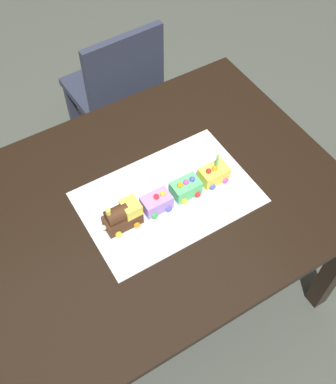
# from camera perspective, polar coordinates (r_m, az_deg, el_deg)

# --- Properties ---
(ground_plane) EXTENTS (8.00, 8.00, 0.00)m
(ground_plane) POSITION_cam_1_polar(r_m,az_deg,el_deg) (2.26, -2.07, -11.91)
(ground_plane) COLOR #474C44
(dining_table) EXTENTS (1.40, 1.00, 0.74)m
(dining_table) POSITION_cam_1_polar(r_m,az_deg,el_deg) (1.71, -2.69, -3.20)
(dining_table) COLOR black
(dining_table) RESTS_ON ground
(chair) EXTENTS (0.42, 0.42, 0.86)m
(chair) POSITION_cam_1_polar(r_m,az_deg,el_deg) (2.41, -6.31, 12.25)
(chair) COLOR #2D3347
(chair) RESTS_ON ground
(cake_board) EXTENTS (0.60, 0.40, 0.00)m
(cake_board) POSITION_cam_1_polar(r_m,az_deg,el_deg) (1.62, -0.00, -0.66)
(cake_board) COLOR silver
(cake_board) RESTS_ON dining_table
(cake_locomotive) EXTENTS (0.14, 0.08, 0.12)m
(cake_locomotive) POSITION_cam_1_polar(r_m,az_deg,el_deg) (1.53, -5.62, -2.94)
(cake_locomotive) COLOR #472816
(cake_locomotive) RESTS_ON cake_board
(cake_car_hopper_lavender) EXTENTS (0.10, 0.08, 0.07)m
(cake_car_hopper_lavender) POSITION_cam_1_polar(r_m,az_deg,el_deg) (1.57, -1.41, -1.27)
(cake_car_hopper_lavender) COLOR #AD84E0
(cake_car_hopper_lavender) RESTS_ON cake_board
(cake_car_gondola_mint_green) EXTENTS (0.10, 0.08, 0.07)m
(cake_car_gondola_mint_green) POSITION_cam_1_polar(r_m,az_deg,el_deg) (1.61, 2.20, 0.52)
(cake_car_gondola_mint_green) COLOR #59CC7A
(cake_car_gondola_mint_green) RESTS_ON cake_board
(cake_car_tanker_lemon) EXTENTS (0.10, 0.08, 0.07)m
(cake_car_tanker_lemon) POSITION_cam_1_polar(r_m,az_deg,el_deg) (1.65, 5.64, 2.20)
(cake_car_tanker_lemon) COLOR #F4E04C
(cake_car_tanker_lemon) RESTS_ON cake_board
(birthday_candle) EXTENTS (0.01, 0.01, 0.06)m
(birthday_candle) POSITION_cam_1_polar(r_m,az_deg,el_deg) (1.60, 6.10, 3.97)
(birthday_candle) COLOR #66D872
(birthday_candle) RESTS_ON cake_car_tanker_lemon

